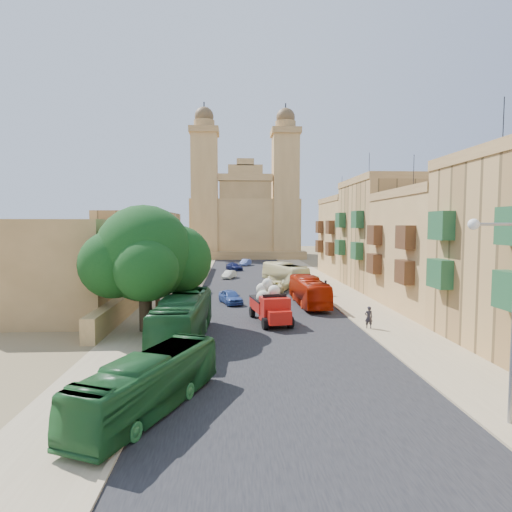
{
  "coord_description": "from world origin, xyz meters",
  "views": [
    {
      "loc": [
        -2.91,
        -28.11,
        7.99
      ],
      "look_at": [
        0.0,
        26.0,
        4.0
      ],
      "focal_mm": 30.0,
      "sensor_mm": 36.0,
      "label": 1
    }
  ],
  "objects": [
    {
      "name": "ficus_tree",
      "position": [
        -9.42,
        4.01,
        5.59
      ],
      "size": [
        9.46,
        8.7,
        9.46
      ],
      "color": "#34271A",
      "rests_on": "ground"
    },
    {
      "name": "bus_cream_east",
      "position": [
        4.0,
        28.65,
        1.42
      ],
      "size": [
        5.43,
        10.45,
        2.85
      ],
      "primitive_type": "imported",
      "rotation": [
        0.0,
        0.0,
        3.46
      ],
      "color": "#FFF2B3",
      "rests_on": "ground"
    },
    {
      "name": "street_tree_c",
      "position": [
        -10.0,
        36.0,
        3.06
      ],
      "size": [
        2.97,
        2.97,
        4.57
      ],
      "color": "#34271A",
      "rests_on": "ground"
    },
    {
      "name": "road_surface",
      "position": [
        0.0,
        30.0,
        0.01
      ],
      "size": [
        14.0,
        140.0,
        0.01
      ],
      "primitive_type": "cube",
      "color": "black",
      "rests_on": "ground"
    },
    {
      "name": "street_tree_d",
      "position": [
        -10.0,
        48.0,
        3.05
      ],
      "size": [
        2.97,
        2.97,
        4.57
      ],
      "color": "#34271A",
      "rests_on": "ground"
    },
    {
      "name": "townhouse_d",
      "position": [
        15.95,
        39.0,
        6.16
      ],
      "size": [
        9.0,
        14.0,
        15.9
      ],
      "color": "#AF864F",
      "rests_on": "ground"
    },
    {
      "name": "car_white_a",
      "position": [
        -3.51,
        35.12,
        0.58
      ],
      "size": [
        2.31,
        3.76,
        1.17
      ],
      "primitive_type": "imported",
      "rotation": [
        0.0,
        0.0,
        -0.33
      ],
      "color": "beige",
      "rests_on": "ground"
    },
    {
      "name": "car_dkblue",
      "position": [
        -2.72,
        46.49,
        0.63
      ],
      "size": [
        3.39,
        4.69,
        1.26
      ],
      "primitive_type": "imported",
      "rotation": [
        0.0,
        0.0,
        0.42
      ],
      "color": "#10174C",
      "rests_on": "ground"
    },
    {
      "name": "car_cream",
      "position": [
        2.42,
        22.56,
        0.65
      ],
      "size": [
        3.66,
        5.1,
        1.29
      ],
      "primitive_type": "imported",
      "rotation": [
        0.0,
        0.0,
        2.78
      ],
      "color": "#F7EDAD",
      "rests_on": "ground"
    },
    {
      "name": "church",
      "position": [
        -0.0,
        78.61,
        9.52
      ],
      "size": [
        28.0,
        22.5,
        36.3
      ],
      "color": "#AF864F",
      "rests_on": "ground"
    },
    {
      "name": "street_tree_b",
      "position": [
        -10.0,
        24.0,
        3.66
      ],
      "size": [
        3.55,
        3.55,
        5.46
      ],
      "color": "#34271A",
      "rests_on": "ground"
    },
    {
      "name": "streetlamp",
      "position": [
        7.72,
        -12.0,
        5.2
      ],
      "size": [
        2.11,
        0.44,
        8.22
      ],
      "color": "gray",
      "rests_on": "ground"
    },
    {
      "name": "bus_green_south",
      "position": [
        -6.5,
        -10.16,
        1.25
      ],
      "size": [
        5.4,
        9.05,
        2.49
      ],
      "primitive_type": "imported",
      "rotation": [
        0.0,
        0.0,
        -0.4
      ],
      "color": "#205C2A",
      "rests_on": "ground"
    },
    {
      "name": "car_blue_b",
      "position": [
        -0.5,
        54.88,
        0.63
      ],
      "size": [
        2.54,
        4.06,
        1.26
      ],
      "primitive_type": "imported",
      "rotation": [
        0.0,
        0.0,
        -0.34
      ],
      "color": "#445BA1",
      "rests_on": "ground"
    },
    {
      "name": "west_building_low",
      "position": [
        -18.0,
        18.0,
        4.2
      ],
      "size": [
        10.0,
        28.0,
        8.4
      ],
      "primitive_type": "cube",
      "color": "#9B7543",
      "rests_on": "ground"
    },
    {
      "name": "pedestrian_a",
      "position": [
        7.5,
        3.82,
        0.86
      ],
      "size": [
        0.64,
        0.43,
        1.73
      ],
      "primitive_type": "imported",
      "rotation": [
        0.0,
        0.0,
        3.16
      ],
      "color": "#27242A",
      "rests_on": "ground"
    },
    {
      "name": "pedestrian_c",
      "position": [
        7.5,
        19.12,
        0.88
      ],
      "size": [
        0.82,
        1.12,
        1.77
      ],
      "primitive_type": "imported",
      "rotation": [
        0.0,
        0.0,
        4.28
      ],
      "color": "#2D2D32",
      "rests_on": "ground"
    },
    {
      "name": "west_wall",
      "position": [
        -12.5,
        20.0,
        0.9
      ],
      "size": [
        1.0,
        40.0,
        1.8
      ],
      "primitive_type": "cube",
      "color": "#AF864F",
      "rests_on": "ground"
    },
    {
      "name": "sidewalk_east",
      "position": [
        9.5,
        30.0,
        0.01
      ],
      "size": [
        5.0,
        140.0,
        0.01
      ],
      "primitive_type": "cube",
      "color": "tan",
      "rests_on": "ground"
    },
    {
      "name": "ground",
      "position": [
        0.0,
        0.0,
        0.0
      ],
      "size": [
        260.0,
        260.0,
        0.0
      ],
      "primitive_type": "plane",
      "color": "#766443"
    },
    {
      "name": "kerb_west",
      "position": [
        -7.0,
        30.0,
        0.06
      ],
      "size": [
        0.25,
        140.0,
        0.12
      ],
      "primitive_type": "cube",
      "color": "tan",
      "rests_on": "ground"
    },
    {
      "name": "bus_red_east",
      "position": [
        4.61,
        13.61,
        1.37
      ],
      "size": [
        2.64,
        9.93,
        2.75
      ],
      "primitive_type": "imported",
      "rotation": [
        0.0,
        0.0,
        3.18
      ],
      "color": "#AB1B04",
      "rests_on": "ground"
    },
    {
      "name": "townhouse_b",
      "position": [
        15.95,
        11.0,
        5.66
      ],
      "size": [
        9.0,
        14.0,
        14.9
      ],
      "color": "#AF864F",
      "rests_on": "ground"
    },
    {
      "name": "car_white_b",
      "position": [
        3.27,
        38.1,
        0.63
      ],
      "size": [
        1.5,
        3.7,
        1.26
      ],
      "primitive_type": "imported",
      "rotation": [
        0.0,
        0.0,
        3.14
      ],
      "color": "silver",
      "rests_on": "ground"
    },
    {
      "name": "olive_pickup",
      "position": [
        6.14,
        24.63,
        0.83
      ],
      "size": [
        2.65,
        4.39,
        1.69
      ],
      "color": "#455C22",
      "rests_on": "ground"
    },
    {
      "name": "sidewalk_west",
      "position": [
        -9.5,
        30.0,
        0.01
      ],
      "size": [
        5.0,
        140.0,
        0.01
      ],
      "primitive_type": "cube",
      "color": "tan",
      "rests_on": "ground"
    },
    {
      "name": "kerb_east",
      "position": [
        7.0,
        30.0,
        0.06
      ],
      "size": [
        0.25,
        140.0,
        0.12
      ],
      "primitive_type": "cube",
      "color": "tan",
      "rests_on": "ground"
    },
    {
      "name": "townhouse_c",
      "position": [
        15.95,
        25.0,
        6.91
      ],
      "size": [
        9.0,
        14.0,
        17.4
      ],
      "color": "tan",
      "rests_on": "ground"
    },
    {
      "name": "red_truck",
      "position": [
        0.1,
        6.27,
        1.54
      ],
      "size": [
        3.3,
        6.29,
        3.51
      ],
      "color": "#B9140E",
      "rests_on": "ground"
    },
    {
      "name": "west_building_mid",
      "position": [
        -18.0,
        44.0,
        5.0
      ],
      "size": [
        10.0,
        22.0,
        10.0
      ],
      "primitive_type": "cube",
      "color": "tan",
      "rests_on": "ground"
    },
    {
      "name": "car_blue_a",
      "position": [
        -3.18,
        14.73,
        0.7
      ],
      "size": [
        2.84,
        4.45,
        1.41
      ],
      "primitive_type": "imported",
      "rotation": [
        0.0,
        0.0,
        0.31
      ],
      "color": "#3555A4",
      "rests_on": "ground"
    },
    {
      "name": "street_tree_a",
      "position": [
        -10.0,
        12.0,
        3.18
      ],
      "size": [
        3.09,
        3.09,
        4.76
      ],
      "color": "#34271A",
      "rests_on": "ground"
    },
    {
      "name": "bus_green_north",
      "position": [
        -6.33,
        1.0,
        1.59
      ],
      "size": [
        3.27,
        11.57,
        3.19
      ],
      "primitive_type": "imported",
      "rotation": [
        0.0,
        0.0,
        -0.05
      ],
      "color": "#1B5326",
      "rests_on": "ground"
    }
  ]
}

